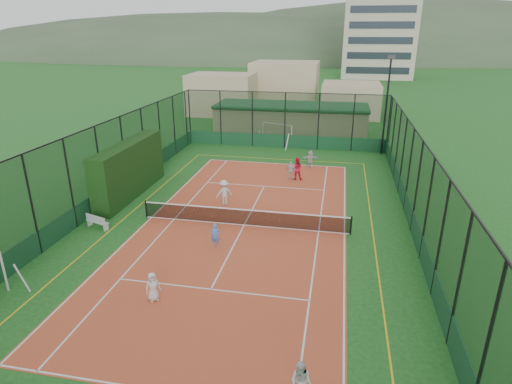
# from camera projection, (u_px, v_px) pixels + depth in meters

# --- Properties ---
(ground) EXTENTS (300.00, 300.00, 0.00)m
(ground) POSITION_uv_depth(u_px,v_px,m) (244.00, 225.00, 23.77)
(ground) COLOR #1E4D1A
(ground) RESTS_ON ground
(court_slab) EXTENTS (11.17, 23.97, 0.01)m
(court_slab) POSITION_uv_depth(u_px,v_px,m) (244.00, 225.00, 23.77)
(court_slab) COLOR #B24027
(court_slab) RESTS_ON ground
(tennis_net) EXTENTS (11.67, 0.12, 1.06)m
(tennis_net) POSITION_uv_depth(u_px,v_px,m) (244.00, 217.00, 23.58)
(tennis_net) COLOR black
(tennis_net) RESTS_ON ground
(perimeter_fence) EXTENTS (18.12, 34.12, 5.00)m
(perimeter_fence) POSITION_uv_depth(u_px,v_px,m) (244.00, 183.00, 22.88)
(perimeter_fence) COLOR black
(perimeter_fence) RESTS_ON ground
(floodlight_ne) EXTENTS (0.60, 0.26, 8.25)m
(floodlight_ne) POSITION_uv_depth(u_px,v_px,m) (386.00, 106.00, 35.97)
(floodlight_ne) COLOR black
(floodlight_ne) RESTS_ON ground
(clubhouse) EXTENTS (15.20, 7.20, 3.15)m
(clubhouse) POSITION_uv_depth(u_px,v_px,m) (291.00, 120.00, 43.38)
(clubhouse) COLOR tan
(clubhouse) RESTS_ON ground
(apartment_tower) EXTENTS (15.00, 12.00, 30.00)m
(apartment_tower) POSITION_uv_depth(u_px,v_px,m) (381.00, 5.00, 91.44)
(apartment_tower) COLOR beige
(apartment_tower) RESTS_ON ground
(distant_hills) EXTENTS (200.00, 60.00, 24.00)m
(distant_hills) POSITION_uv_depth(u_px,v_px,m) (331.00, 58.00, 161.29)
(distant_hills) COLOR #384C33
(distant_hills) RESTS_ON ground
(hedge_left) EXTENTS (1.19, 7.90, 3.46)m
(hedge_left) POSITION_uv_depth(u_px,v_px,m) (130.00, 169.00, 27.64)
(hedge_left) COLOR black
(hedge_left) RESTS_ON ground
(white_bench) EXTENTS (1.50, 0.84, 0.82)m
(white_bench) POSITION_uv_depth(u_px,v_px,m) (97.00, 221.00, 23.32)
(white_bench) COLOR white
(white_bench) RESTS_ON ground
(futsal_goal_far) EXTENTS (3.28, 1.98, 2.04)m
(futsal_goal_far) POSITION_uv_depth(u_px,v_px,m) (277.00, 135.00, 39.67)
(futsal_goal_far) COLOR white
(futsal_goal_far) RESTS_ON ground
(child_near_left) EXTENTS (0.70, 0.69, 1.22)m
(child_near_left) POSITION_uv_depth(u_px,v_px,m) (153.00, 287.00, 17.00)
(child_near_left) COLOR silver
(child_near_left) RESTS_ON court_slab
(child_near_mid) EXTENTS (0.47, 0.33, 1.22)m
(child_near_mid) POSITION_uv_depth(u_px,v_px,m) (215.00, 235.00, 21.25)
(child_near_mid) COLOR #4B7DD5
(child_near_mid) RESTS_ON court_slab
(child_near_right) EXTENTS (0.81, 0.74, 1.36)m
(child_near_right) POSITION_uv_depth(u_px,v_px,m) (301.00, 382.00, 12.30)
(child_near_right) COLOR silver
(child_near_right) RESTS_ON court_slab
(child_far_left) EXTENTS (1.17, 1.09, 1.59)m
(child_far_left) POSITION_uv_depth(u_px,v_px,m) (224.00, 192.00, 26.31)
(child_far_left) COLOR silver
(child_far_left) RESTS_ON court_slab
(child_far_right) EXTENTS (0.84, 0.44, 1.38)m
(child_far_right) POSITION_uv_depth(u_px,v_px,m) (291.00, 171.00, 30.67)
(child_far_right) COLOR silver
(child_far_right) RESTS_ON court_slab
(child_far_back) EXTENTS (1.30, 0.56, 1.36)m
(child_far_back) POSITION_uv_depth(u_px,v_px,m) (310.00, 159.00, 33.49)
(child_far_back) COLOR silver
(child_far_back) RESTS_ON court_slab
(coach) EXTENTS (0.91, 0.76, 1.65)m
(coach) POSITION_uv_depth(u_px,v_px,m) (297.00, 168.00, 30.71)
(coach) COLOR red
(coach) RESTS_ON court_slab
(tennis_balls) EXTENTS (5.34, 0.81, 0.07)m
(tennis_balls) POSITION_uv_depth(u_px,v_px,m) (234.00, 216.00, 24.85)
(tennis_balls) COLOR #CCE033
(tennis_balls) RESTS_ON court_slab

